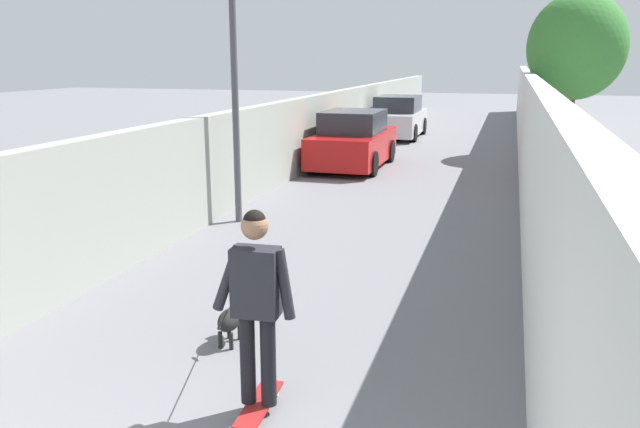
{
  "coord_description": "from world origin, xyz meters",
  "views": [
    {
      "loc": [
        -1.84,
        -2.38,
        2.93
      ],
      "look_at": [
        5.68,
        -0.15,
        1.0
      ],
      "focal_mm": 35.79,
      "sensor_mm": 36.0,
      "label": 1
    }
  ],
  "objects_px": {
    "skateboard": "(259,404)",
    "car_near": "(353,141)",
    "tree_right_near": "(577,46)",
    "lamp_post": "(234,48)",
    "car_far": "(398,118)",
    "person_skateboarder": "(256,294)",
    "dog": "(231,318)"
  },
  "relations": [
    {
      "from": "tree_right_near",
      "to": "lamp_post",
      "type": "height_order",
      "value": "tree_right_near"
    },
    {
      "from": "person_skateboarder",
      "to": "car_far",
      "type": "distance_m",
      "value": 19.57
    },
    {
      "from": "lamp_post",
      "to": "car_far",
      "type": "height_order",
      "value": "lamp_post"
    },
    {
      "from": "dog",
      "to": "car_near",
      "type": "xyz_separation_m",
      "value": [
        11.15,
        1.4,
        0.44
      ]
    },
    {
      "from": "lamp_post",
      "to": "car_far",
      "type": "xyz_separation_m",
      "value": [
        13.5,
        -0.6,
        -2.37
      ]
    },
    {
      "from": "tree_right_near",
      "to": "dog",
      "type": "distance_m",
      "value": 16.05
    },
    {
      "from": "tree_right_near",
      "to": "dog",
      "type": "height_order",
      "value": "tree_right_near"
    },
    {
      "from": "skateboard",
      "to": "car_far",
      "type": "bearing_deg",
      "value": 6.41
    },
    {
      "from": "tree_right_near",
      "to": "car_far",
      "type": "distance_m",
      "value": 7.06
    },
    {
      "from": "tree_right_near",
      "to": "dog",
      "type": "xyz_separation_m",
      "value": [
        -15.14,
        4.41,
        -2.97
      ]
    },
    {
      "from": "lamp_post",
      "to": "skateboard",
      "type": "bearing_deg",
      "value": -154.92
    },
    {
      "from": "skateboard",
      "to": "person_skateboarder",
      "type": "bearing_deg",
      "value": 90.0
    },
    {
      "from": "tree_right_near",
      "to": "person_skateboarder",
      "type": "bearing_deg",
      "value": 167.49
    },
    {
      "from": "lamp_post",
      "to": "skateboard",
      "type": "height_order",
      "value": "lamp_post"
    },
    {
      "from": "dog",
      "to": "car_far",
      "type": "relative_size",
      "value": 0.37
    },
    {
      "from": "lamp_post",
      "to": "dog",
      "type": "relative_size",
      "value": 3.05
    },
    {
      "from": "car_far",
      "to": "skateboard",
      "type": "bearing_deg",
      "value": -173.59
    },
    {
      "from": "lamp_post",
      "to": "car_near",
      "type": "distance_m",
      "value": 6.84
    },
    {
      "from": "tree_right_near",
      "to": "car_far",
      "type": "relative_size",
      "value": 1.2
    },
    {
      "from": "skateboard",
      "to": "car_near",
      "type": "distance_m",
      "value": 12.54
    },
    {
      "from": "dog",
      "to": "car_far",
      "type": "xyz_separation_m",
      "value": [
        18.26,
        1.4,
        0.44
      ]
    },
    {
      "from": "lamp_post",
      "to": "car_near",
      "type": "height_order",
      "value": "lamp_post"
    },
    {
      "from": "skateboard",
      "to": "person_skateboarder",
      "type": "relative_size",
      "value": 0.48
    },
    {
      "from": "car_near",
      "to": "car_far",
      "type": "distance_m",
      "value": 7.11
    },
    {
      "from": "skateboard",
      "to": "car_near",
      "type": "height_order",
      "value": "car_near"
    },
    {
      "from": "car_near",
      "to": "car_far",
      "type": "relative_size",
      "value": 0.96
    },
    {
      "from": "lamp_post",
      "to": "car_far",
      "type": "distance_m",
      "value": 13.72
    },
    {
      "from": "car_far",
      "to": "lamp_post",
      "type": "bearing_deg",
      "value": 177.45
    },
    {
      "from": "skateboard",
      "to": "tree_right_near",
      "type": "bearing_deg",
      "value": -12.51
    },
    {
      "from": "skateboard",
      "to": "lamp_post",
      "type": "bearing_deg",
      "value": 25.08
    },
    {
      "from": "tree_right_near",
      "to": "skateboard",
      "type": "distance_m",
      "value": 17.02
    },
    {
      "from": "tree_right_near",
      "to": "lamp_post",
      "type": "relative_size",
      "value": 1.06
    }
  ]
}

